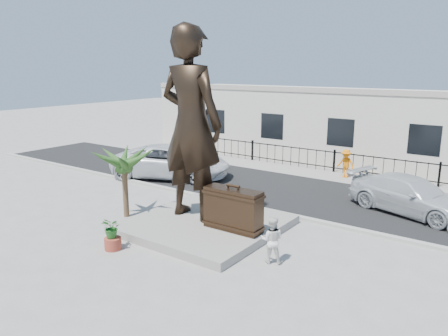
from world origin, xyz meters
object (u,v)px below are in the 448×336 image
object	(u,v)px
statue	(191,124)
tourist	(272,240)
suitcase	(233,209)
car_white	(171,161)

from	to	relation	value
statue	tourist	bearing A→B (deg)	162.50
statue	suitcase	size ratio (longest dim) A/B	3.37
car_white	tourist	bearing A→B (deg)	-145.45
statue	car_white	xyz separation A→B (m)	(-5.50, 4.83, -2.97)
suitcase	car_white	world-z (taller)	suitcase
car_white	statue	bearing A→B (deg)	-154.69
statue	suitcase	world-z (taller)	statue
tourist	car_white	distance (m)	11.44
statue	tourist	xyz separation A→B (m)	(4.19, -1.24, -3.12)
suitcase	tourist	xyz separation A→B (m)	(2.11, -0.96, -0.30)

